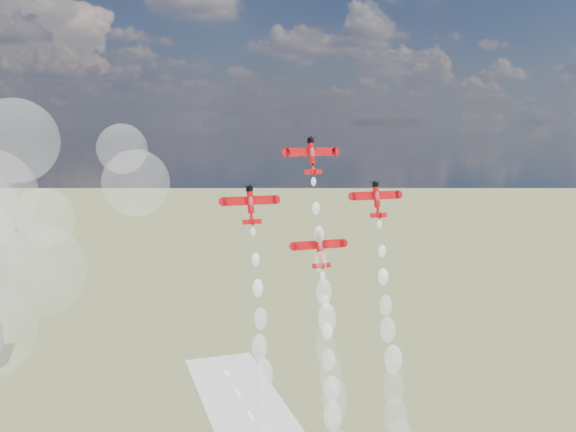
# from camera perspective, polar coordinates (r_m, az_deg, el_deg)

# --- Properties ---
(plane_lead) EXTENTS (10.98, 4.22, 7.70)m
(plane_lead) POSITION_cam_1_polar(r_m,az_deg,el_deg) (127.25, 2.24, 5.72)
(plane_lead) COLOR #BF090C
(plane_lead) RESTS_ON ground
(plane_left) EXTENTS (10.98, 4.22, 7.70)m
(plane_left) POSITION_cam_1_polar(r_m,az_deg,el_deg) (121.61, -3.53, 1.13)
(plane_left) COLOR #BF090C
(plane_left) RESTS_ON ground
(plane_right) EXTENTS (10.98, 4.22, 7.70)m
(plane_right) POSITION_cam_1_polar(r_m,az_deg,el_deg) (131.25, 8.29, 1.61)
(plane_right) COLOR #BF090C
(plane_right) RESTS_ON ground
(plane_slot) EXTENTS (10.98, 4.22, 7.70)m
(plane_slot) POSITION_cam_1_polar(r_m,az_deg,el_deg) (125.00, 2.98, -3.03)
(plane_slot) COLOR #BF090C
(plane_slot) RESTS_ON ground
(smoke_trail_lead) EXTENTS (5.27, 14.56, 45.78)m
(smoke_trail_lead) POSITION_cam_1_polar(r_m,az_deg,el_deg) (126.23, 3.85, -12.88)
(smoke_trail_lead) COLOR white
(smoke_trail_lead) RESTS_ON plane_lead
(smoke_trail_left) EXTENTS (5.67, 14.11, 46.53)m
(smoke_trail_left) POSITION_cam_1_polar(r_m,az_deg,el_deg) (123.81, -2.15, -18.13)
(smoke_trail_left) COLOR white
(smoke_trail_left) RESTS_ON plane_left
(smoke_trail_right) EXTENTS (5.27, 14.90, 46.10)m
(smoke_trail_right) POSITION_cam_1_polar(r_m,az_deg,el_deg) (132.97, 9.99, -16.31)
(smoke_trail_right) COLOR white
(smoke_trail_right) RESTS_ON plane_right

